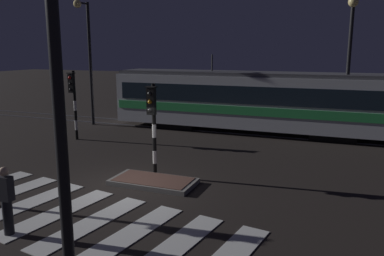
% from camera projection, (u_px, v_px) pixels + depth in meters
% --- Properties ---
extents(ground_plane, '(120.00, 120.00, 0.00)m').
position_uv_depth(ground_plane, '(124.00, 188.00, 12.72)').
color(ground_plane, black).
extents(rail_near, '(80.00, 0.12, 0.03)m').
position_uv_depth(rail_near, '(214.00, 132.00, 21.25)').
color(rail_near, '#59595E').
rests_on(rail_near, ground).
extents(rail_far, '(80.00, 0.12, 0.03)m').
position_uv_depth(rail_far, '(222.00, 127.00, 22.56)').
color(rail_far, '#59595E').
rests_on(rail_far, ground).
extents(crosswalk_zebra, '(10.02, 5.15, 0.02)m').
position_uv_depth(crosswalk_zebra, '(74.00, 218.00, 10.42)').
color(crosswalk_zebra, silver).
rests_on(crosswalk_zebra, ground).
extents(traffic_island, '(2.81, 1.40, 0.18)m').
position_uv_depth(traffic_island, '(153.00, 182.00, 13.04)').
color(traffic_island, slate).
rests_on(traffic_island, ground).
extents(traffic_light_corner_far_left, '(0.36, 0.42, 3.41)m').
position_uv_depth(traffic_light_corner_far_left, '(73.00, 95.00, 19.02)').
color(traffic_light_corner_far_left, black).
rests_on(traffic_light_corner_far_left, ground).
extents(traffic_light_median_centre, '(0.36, 0.42, 3.29)m').
position_uv_depth(traffic_light_median_centre, '(153.00, 116.00, 13.36)').
color(traffic_light_median_centre, black).
rests_on(traffic_light_median_centre, ground).
extents(street_lamp_near_kerb, '(0.44, 1.21, 6.95)m').
position_uv_depth(street_lamp_near_kerb, '(42.00, 49.00, 5.15)').
color(street_lamp_near_kerb, black).
rests_on(street_lamp_near_kerb, ground).
extents(street_lamp_trackside_left, '(0.44, 1.21, 7.08)m').
position_uv_depth(street_lamp_trackside_left, '(87.00, 48.00, 22.32)').
color(street_lamp_trackside_left, black).
rests_on(street_lamp_trackside_left, ground).
extents(street_lamp_trackside_right, '(0.44, 1.21, 6.66)m').
position_uv_depth(street_lamp_trackside_right, '(349.00, 53.00, 17.96)').
color(street_lamp_trackside_right, black).
rests_on(street_lamp_trackside_right, ground).
extents(tram, '(15.41, 2.58, 4.15)m').
position_uv_depth(tram, '(252.00, 100.00, 20.88)').
color(tram, silver).
rests_on(tram, ground).
extents(pedestrian_waiting_at_kerb, '(0.36, 0.24, 1.71)m').
position_uv_depth(pedestrian_waiting_at_kerb, '(6.00, 200.00, 9.32)').
color(pedestrian_waiting_at_kerb, black).
rests_on(pedestrian_waiting_at_kerb, ground).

